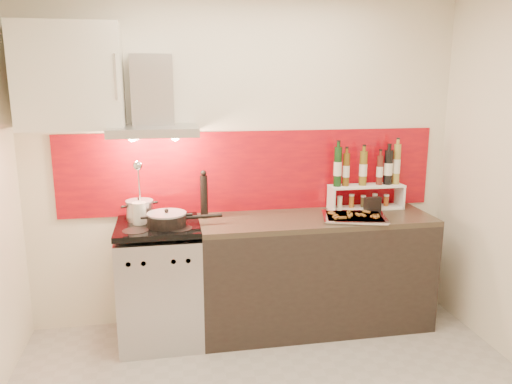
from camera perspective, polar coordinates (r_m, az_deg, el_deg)
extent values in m
cube|color=silver|center=(3.96, -1.18, 3.54)|extent=(3.40, 0.02, 2.60)
cube|color=maroon|center=(3.97, -0.43, 2.39)|extent=(3.00, 0.02, 0.64)
cube|color=#B7B7BA|center=(3.87, -10.85, -10.54)|extent=(0.60, 0.60, 0.84)
cube|color=black|center=(3.64, -10.81, -13.62)|extent=(0.50, 0.02, 0.40)
cube|color=#B7B7BA|center=(3.49, -11.08, -7.87)|extent=(0.56, 0.02, 0.12)
cube|color=#FF190C|center=(3.48, -11.08, -7.90)|extent=(0.10, 0.01, 0.04)
cube|color=black|center=(3.71, -11.16, -3.85)|extent=(0.60, 0.60, 0.04)
cube|color=black|center=(4.02, 6.73, -9.30)|extent=(1.80, 0.60, 0.86)
cube|color=#2E241C|center=(3.88, 6.90, -3.12)|extent=(1.80, 0.60, 0.04)
cube|color=#B7B7BA|center=(3.62, -11.62, 6.89)|extent=(0.62, 0.50, 0.06)
cube|color=#B7B7BA|center=(3.76, -11.77, 11.37)|extent=(0.30, 0.18, 0.50)
sphere|color=#FFD18C|center=(3.63, -13.97, 6.16)|extent=(0.07, 0.07, 0.07)
sphere|color=#FFD18C|center=(3.63, -9.21, 6.36)|extent=(0.07, 0.07, 0.07)
cube|color=beige|center=(3.73, -20.52, 12.22)|extent=(0.70, 0.35, 0.72)
cylinder|color=#B7B7BA|center=(3.81, -13.13, -2.12)|extent=(0.20, 0.20, 0.14)
cylinder|color=#99999E|center=(3.79, -13.18, -1.02)|extent=(0.20, 0.20, 0.01)
sphere|color=black|center=(3.78, -13.20, -0.77)|extent=(0.03, 0.03, 0.03)
cylinder|color=black|center=(3.61, -10.15, -3.19)|extent=(0.27, 0.27, 0.09)
cylinder|color=#99999E|center=(3.60, -10.18, -2.44)|extent=(0.28, 0.28, 0.01)
sphere|color=black|center=(3.60, -10.20, -2.11)|extent=(0.03, 0.03, 0.03)
cylinder|color=black|center=(3.64, -5.93, -2.79)|extent=(0.27, 0.05, 0.03)
cylinder|color=silver|center=(3.70, -13.20, -2.44)|extent=(0.10, 0.10, 0.17)
cylinder|color=silver|center=(3.65, -13.21, 0.88)|extent=(0.01, 0.08, 0.31)
sphere|color=silver|center=(3.56, -13.38, 2.97)|extent=(0.07, 0.07, 0.07)
cylinder|color=black|center=(3.80, -5.97, -0.56)|extent=(0.06, 0.06, 0.33)
sphere|color=black|center=(3.76, -6.03, 2.16)|extent=(0.05, 0.05, 0.05)
cube|color=white|center=(4.18, 12.39, -1.76)|extent=(0.61, 0.17, 0.01)
cube|color=white|center=(4.06, 8.58, -0.78)|extent=(0.01, 0.17, 0.17)
cube|color=white|center=(4.28, 16.11, -0.42)|extent=(0.02, 0.17, 0.17)
cube|color=white|center=(4.14, 12.51, 0.68)|extent=(0.61, 0.17, 0.02)
cylinder|color=black|center=(4.02, 9.32, 2.87)|extent=(0.06, 0.06, 0.32)
cylinder|color=#563C0E|center=(4.05, 10.26, 2.53)|extent=(0.05, 0.05, 0.27)
cylinder|color=brown|center=(4.10, 12.15, 2.67)|extent=(0.06, 0.06, 0.28)
cylinder|color=#521F16|center=(4.16, 13.96, 2.44)|extent=(0.05, 0.05, 0.24)
cylinder|color=black|center=(4.18, 14.88, 2.75)|extent=(0.07, 0.07, 0.28)
cylinder|color=olive|center=(4.21, 15.78, 3.08)|extent=(0.06, 0.06, 0.33)
cylinder|color=beige|center=(4.09, 9.54, -1.24)|extent=(0.04, 0.04, 0.09)
cylinder|color=#AD621C|center=(4.12, 10.86, -1.10)|extent=(0.04, 0.04, 0.10)
cylinder|color=#453B22|center=(4.16, 12.14, -1.12)|extent=(0.04, 0.04, 0.08)
cylinder|color=white|center=(4.20, 13.41, -0.99)|extent=(0.04, 0.04, 0.09)
cylinder|color=brown|center=(4.24, 14.65, -1.00)|extent=(0.04, 0.04, 0.08)
cube|color=black|center=(4.09, 13.18, -1.37)|extent=(0.14, 0.08, 0.11)
cube|color=silver|center=(3.85, 11.16, -2.89)|extent=(0.52, 0.44, 0.01)
cube|color=silver|center=(3.85, 11.17, -2.75)|extent=(0.55, 0.47, 0.01)
cube|color=red|center=(3.85, 11.17, -2.75)|extent=(0.47, 0.39, 0.01)
cube|color=brown|center=(3.83, 13.40, -2.78)|extent=(0.03, 0.06, 0.02)
cube|color=brown|center=(3.93, 10.60, -2.26)|extent=(0.04, 0.06, 0.02)
cube|color=brown|center=(3.86, 10.85, -2.56)|extent=(0.04, 0.06, 0.02)
cube|color=brown|center=(3.97, 12.51, -2.21)|extent=(0.05, 0.06, 0.02)
cube|color=brown|center=(3.89, 8.71, -2.34)|extent=(0.03, 0.06, 0.02)
cube|color=brown|center=(3.87, 11.55, -2.55)|extent=(0.02, 0.06, 0.02)
cube|color=brown|center=(3.86, 13.31, -2.67)|extent=(0.06, 0.04, 0.02)
cube|color=brown|center=(3.87, 13.62, -2.66)|extent=(0.05, 0.06, 0.02)
cube|color=brown|center=(3.92, 10.47, -2.31)|extent=(0.04, 0.06, 0.02)
cube|color=brown|center=(3.75, 9.25, -2.93)|extent=(0.06, 0.05, 0.02)
cube|color=brown|center=(3.87, 8.65, -2.42)|extent=(0.05, 0.06, 0.02)
cube|color=brown|center=(3.76, 9.84, -2.91)|extent=(0.06, 0.02, 0.02)
cube|color=brown|center=(3.86, 12.11, -2.60)|extent=(0.03, 0.06, 0.02)
cube|color=brown|center=(3.86, 13.57, -2.68)|extent=(0.04, 0.06, 0.02)
cube|color=brown|center=(3.79, 9.04, -2.75)|extent=(0.06, 0.05, 0.02)
cube|color=brown|center=(3.81, 10.59, -2.74)|extent=(0.03, 0.06, 0.02)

